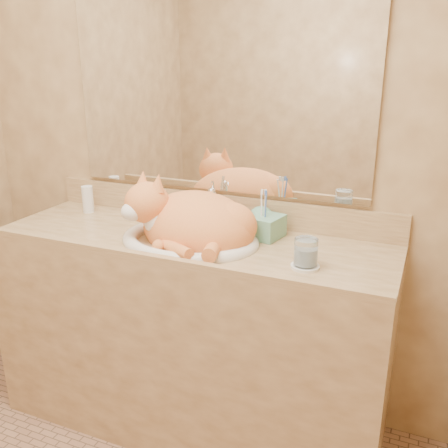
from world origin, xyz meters
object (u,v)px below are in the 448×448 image
at_px(vanity_counter, 191,334).
at_px(toothbrush_cup, 263,226).
at_px(sink_basin, 190,221).
at_px(water_glass, 306,252).
at_px(soap_dispenser, 260,218).
at_px(cat, 190,219).

relative_size(vanity_counter, toothbrush_cup, 15.23).
distance_m(sink_basin, water_glass, 0.48).
height_order(soap_dispenser, toothbrush_cup, soap_dispenser).
bearing_deg(cat, toothbrush_cup, 44.50).
bearing_deg(cat, soap_dispenser, 33.68).
relative_size(vanity_counter, cat, 3.27).
bearing_deg(cat, vanity_counter, 162.87).
xyz_separation_m(soap_dispenser, water_glass, (0.22, -0.17, -0.04)).
bearing_deg(vanity_counter, sink_basin, -51.51).
bearing_deg(soap_dispenser, vanity_counter, -152.82).
bearing_deg(toothbrush_cup, cat, -152.22).
bearing_deg(vanity_counter, toothbrush_cup, 25.82).
distance_m(vanity_counter, cat, 0.51).
bearing_deg(water_glass, toothbrush_cup, 135.63).
bearing_deg(toothbrush_cup, sink_basin, -149.24).
bearing_deg(toothbrush_cup, soap_dispenser, -83.44).
relative_size(sink_basin, cat, 1.09).
distance_m(cat, soap_dispenser, 0.27).
relative_size(vanity_counter, soap_dispenser, 8.02).
xyz_separation_m(sink_basin, cat, (-0.01, 0.01, 0.00)).
bearing_deg(vanity_counter, water_glass, -10.85).
relative_size(sink_basin, toothbrush_cup, 5.09).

